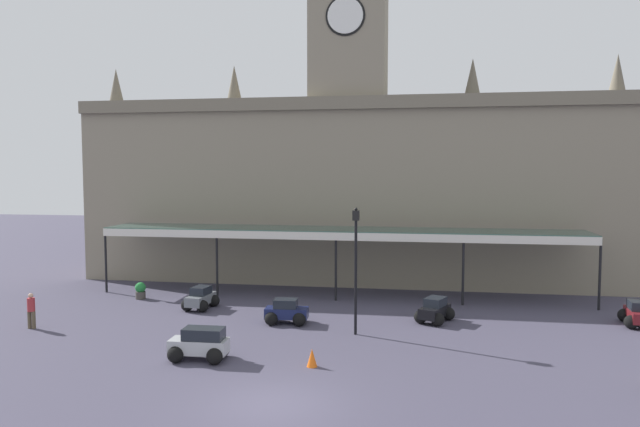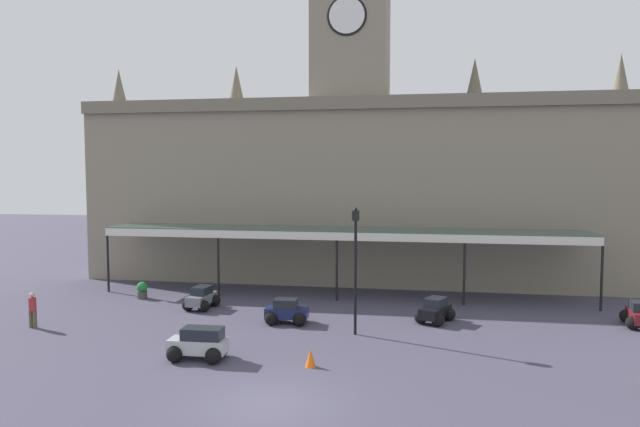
% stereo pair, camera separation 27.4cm
% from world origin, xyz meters
% --- Properties ---
extents(ground_plane, '(140.00, 140.00, 0.00)m').
position_xyz_m(ground_plane, '(0.00, 0.00, 0.00)').
color(ground_plane, '#434052').
extents(station_building, '(35.15, 6.07, 20.90)m').
position_xyz_m(station_building, '(0.00, 21.36, 6.86)').
color(station_building, gray).
rests_on(station_building, ground).
extents(entrance_canopy, '(28.16, 3.26, 3.95)m').
position_xyz_m(entrance_canopy, '(0.00, 16.10, 3.81)').
color(entrance_canopy, '#38564C').
rests_on(entrance_canopy, ground).
extents(car_maroon_sedan, '(1.66, 2.14, 1.19)m').
position_xyz_m(car_maroon_sedan, '(14.87, 11.81, 0.50)').
color(car_maroon_sedan, maroon).
rests_on(car_maroon_sedan, ground).
extents(car_black_sedan, '(2.01, 2.24, 1.19)m').
position_xyz_m(car_black_sedan, '(5.38, 11.02, 0.50)').
color(car_black_sedan, black).
rests_on(car_black_sedan, ground).
extents(car_silver_estate, '(2.28, 1.59, 1.27)m').
position_xyz_m(car_silver_estate, '(-3.82, 3.73, 0.56)').
color(car_silver_estate, '#B2B5BA').
rests_on(car_silver_estate, ground).
extents(car_navy_sedan, '(2.09, 1.59, 1.19)m').
position_xyz_m(car_navy_sedan, '(-1.68, 9.55, 0.50)').
color(car_navy_sedan, '#19214C').
rests_on(car_navy_sedan, ground).
extents(car_grey_sedan, '(1.65, 2.13, 1.19)m').
position_xyz_m(car_grey_sedan, '(-6.84, 11.72, 0.50)').
color(car_grey_sedan, slate).
rests_on(car_grey_sedan, ground).
extents(pedestrian_beside_cars, '(0.39, 0.34, 1.67)m').
position_xyz_m(pedestrian_beside_cars, '(-13.21, 6.75, 0.91)').
color(pedestrian_beside_cars, brown).
rests_on(pedestrian_beside_cars, ground).
extents(victorian_lamppost, '(0.30, 0.30, 5.72)m').
position_xyz_m(victorian_lamppost, '(1.79, 8.21, 3.49)').
color(victorian_lamppost, black).
rests_on(victorian_lamppost, ground).
extents(traffic_cone, '(0.40, 0.40, 0.68)m').
position_xyz_m(traffic_cone, '(0.62, 3.65, 0.34)').
color(traffic_cone, orange).
rests_on(traffic_cone, ground).
extents(planter_by_canopy, '(0.60, 0.60, 0.96)m').
position_xyz_m(planter_by_canopy, '(-11.12, 13.45, 0.49)').
color(planter_by_canopy, '#47423D').
rests_on(planter_by_canopy, ground).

